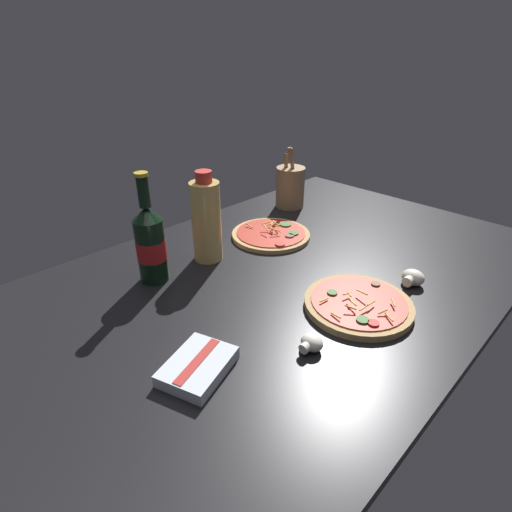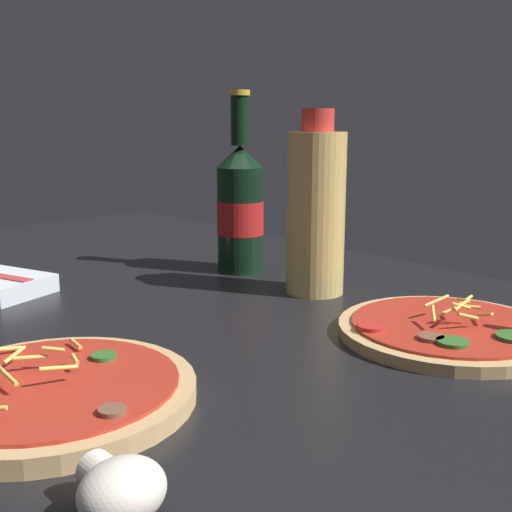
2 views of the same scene
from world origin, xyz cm
name	(u,v)px [view 1 (image 1 of 2)]	position (x,y,z in cm)	size (l,w,h in cm)	color
counter_slab	(262,290)	(0.00, 0.00, 1.25)	(160.00, 90.00, 2.50)	black
pizza_near	(358,304)	(8.53, -21.10, 3.42)	(23.59, 23.59, 4.06)	tan
pizza_far	(271,234)	(21.81, 17.26, 3.27)	(23.32, 23.32, 4.44)	tan
beer_bottle	(151,243)	(-16.12, 21.02, 12.32)	(7.03, 7.03, 26.81)	black
oil_bottle	(205,221)	(-0.48, 20.07, 13.55)	(7.65, 7.65, 24.03)	#D6B766
mushroom_left	(311,343)	(-9.61, -22.15, 4.06)	(4.68, 4.46, 3.12)	white
mushroom_right	(413,278)	(25.91, -25.04, 4.38)	(5.65, 5.38, 3.77)	white
utensil_crock	(290,187)	(44.96, 29.88, 9.77)	(9.91, 9.91, 21.34)	#9E7A56
dish_towel	(198,366)	(-28.16, -11.55, 3.71)	(15.41, 13.38, 2.56)	silver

